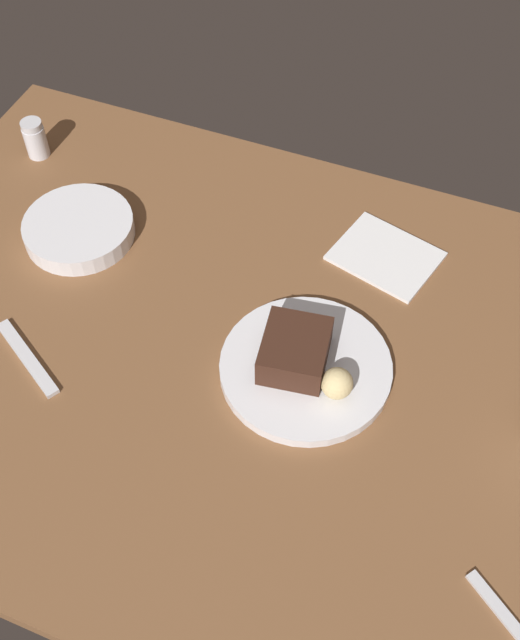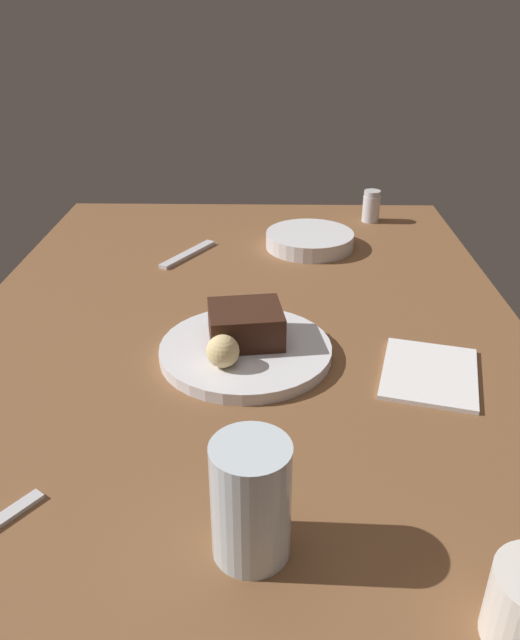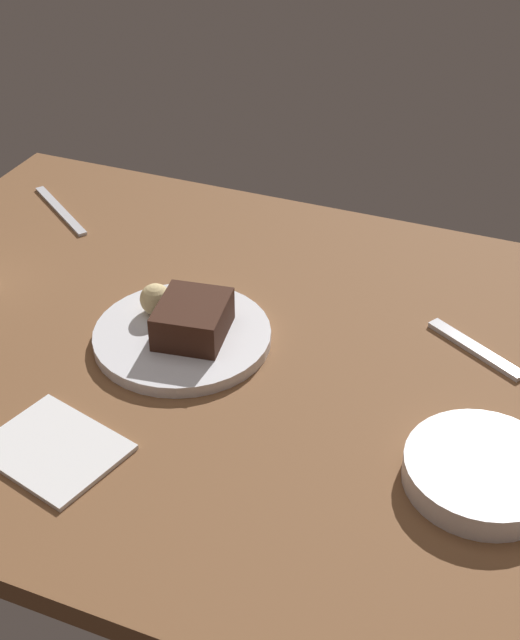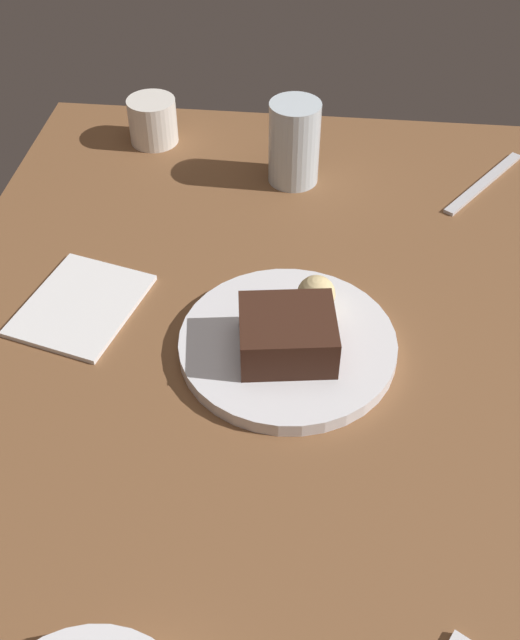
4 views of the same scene
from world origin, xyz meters
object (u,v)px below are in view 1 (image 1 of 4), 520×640
object	(u,v)px
chocolate_cake_slice	(295,351)
side_bowl	(79,229)
bread_roll	(337,383)
dessert_plate	(306,368)
folded_napkin	(385,256)
salt_shaker	(35,139)
dessert_spoon	(27,358)

from	to	relation	value
chocolate_cake_slice	side_bowl	world-z (taller)	chocolate_cake_slice
bread_roll	side_bowl	xyz separation A→B (cm)	(46.19, -13.48, -2.25)
dessert_plate	folded_napkin	xyz separation A→B (cm)	(-4.31, -24.03, -0.52)
chocolate_cake_slice	side_bowl	xyz separation A→B (cm)	(39.43, -10.85, -2.50)
bread_roll	side_bowl	distance (cm)	48.17
folded_napkin	dessert_plate	bearing A→B (deg)	79.84
side_bowl	folded_napkin	distance (cm)	47.30
salt_shaker	dessert_spoon	xyz separation A→B (cm)	(-20.90, 37.19, -2.98)
dessert_plate	chocolate_cake_slice	world-z (taller)	chocolate_cake_slice
salt_shaker	side_bowl	xyz separation A→B (cm)	(-16.00, 14.02, -1.82)
bread_roll	side_bowl	size ratio (longest dim) A/B	0.25
chocolate_cake_slice	bread_roll	xyz separation A→B (cm)	(-6.76, 2.63, -0.25)
chocolate_cake_slice	salt_shaker	size ratio (longest dim) A/B	1.45
dessert_plate	folded_napkin	size ratio (longest dim) A/B	1.58
bread_roll	chocolate_cake_slice	bearing A→B (deg)	-21.24
dessert_plate	salt_shaker	distance (cm)	62.32
bread_roll	folded_napkin	distance (cm)	26.92
folded_napkin	dessert_spoon	bearing A→B (deg)	41.92
chocolate_cake_slice	folded_napkin	bearing A→B (deg)	-103.94
folded_napkin	bread_roll	bearing A→B (deg)	91.70
bread_roll	salt_shaker	world-z (taller)	salt_shaker
bread_roll	salt_shaker	size ratio (longest dim) A/B	0.63
salt_shaker	folded_napkin	xyz separation A→B (cm)	(-61.40, 0.83, -3.03)
dessert_spoon	folded_napkin	xyz separation A→B (cm)	(-40.50, -36.36, -0.05)
bread_roll	dessert_spoon	size ratio (longest dim) A/B	0.28
side_bowl	folded_napkin	bearing A→B (deg)	-163.79
bread_roll	dessert_spoon	bearing A→B (deg)	13.19
chocolate_cake_slice	side_bowl	bearing A→B (deg)	-15.39
dessert_plate	chocolate_cake_slice	distance (cm)	3.60
dessert_plate	bread_roll	distance (cm)	6.46
dessert_spoon	folded_napkin	world-z (taller)	dessert_spoon
salt_shaker	dessert_spoon	world-z (taller)	salt_shaker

